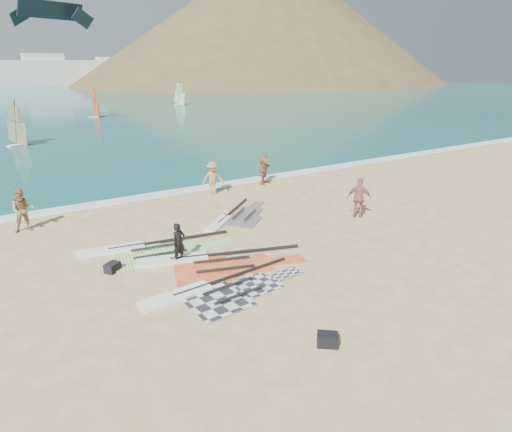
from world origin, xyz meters
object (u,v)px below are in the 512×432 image
person_wetsuit (179,243)px  beachgoer_mid (213,178)px  rig_red (208,262)px  rig_green (145,250)px  beachgoer_left (23,210)px  rig_grey (215,292)px  gear_bag_far (328,340)px  gear_bag_near (112,267)px  beachgoer_back (359,198)px  rig_orange (234,218)px  beachgoer_right (264,169)px

person_wetsuit → beachgoer_mid: 8.90m
rig_red → rig_green: bearing=142.7°
beachgoer_left → beachgoer_mid: beachgoer_left is taller
rig_grey → gear_bag_far: size_ratio=10.27×
rig_red → gear_bag_near: 3.50m
rig_green → beachgoer_back: bearing=-0.3°
rig_grey → beachgoer_mid: (4.92, 10.16, 0.92)m
beachgoer_left → beachgoer_mid: 9.77m
rig_orange → rig_green: bearing=155.5°
beachgoer_right → rig_grey: bearing=-172.1°
rig_green → beachgoer_left: size_ratio=3.12×
rig_green → beachgoer_right: 11.42m
rig_red → beachgoer_mid: bearing=79.7°
beachgoer_left → rig_grey: bearing=-60.1°
gear_bag_far → beachgoer_right: (7.30, 14.72, 0.76)m
rig_green → gear_bag_near: (-1.56, -1.15, 0.12)m
rig_red → beachgoer_right: bearing=64.1°
rig_green → beachgoer_right: beachgoer_right is taller
rig_green → gear_bag_near: 1.94m
rig_grey → gear_bag_near: size_ratio=10.96×
rig_grey → rig_orange: (4.00, 5.94, -0.00)m
rig_grey → rig_red: size_ratio=0.93×
rig_red → gear_bag_far: gear_bag_far is taller
rig_red → beachgoer_back: (8.52, 0.80, 0.95)m
person_wetsuit → beachgoer_mid: (5.01, 7.35, 0.19)m
rig_red → gear_bag_near: size_ratio=11.81×
rig_orange → gear_bag_far: (-2.63, -10.03, 0.12)m
rig_orange → gear_bag_far: bearing=-145.4°
gear_bag_near → beachgoer_left: bearing=110.8°
gear_bag_far → beachgoer_back: (7.92, 7.02, 0.83)m
gear_bag_near → beachgoer_mid: (7.42, 6.80, 0.81)m
gear_bag_far → beachgoer_back: 10.62m
beachgoer_left → person_wetsuit: bearing=-51.7°
rig_green → beachgoer_back: size_ratio=3.12×
rig_green → gear_bag_near: bearing=-135.3°
rig_orange → rig_red: 4.99m
rig_red → person_wetsuit: 1.33m
rig_orange → beachgoer_left: size_ratio=2.31×
gear_bag_far → beachgoer_right: 16.44m
rig_grey → rig_green: size_ratio=0.93×
beachgoer_back → rig_red: bearing=49.6°
rig_green → beachgoer_left: (-3.89, 4.98, 0.95)m
rig_grey → gear_bag_near: (-2.50, 3.36, 0.12)m
beachgoer_right → gear_bag_far: bearing=-159.3°
rig_green → beachgoer_right: (9.60, 6.12, 0.88)m
gear_bag_near → rig_grey: bearing=-53.4°
rig_grey → beachgoer_back: (9.29, 2.93, 0.95)m
rig_green → person_wetsuit: size_ratio=3.97×
person_wetsuit → beachgoer_back: 9.39m
rig_orange → beachgoer_back: 6.17m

